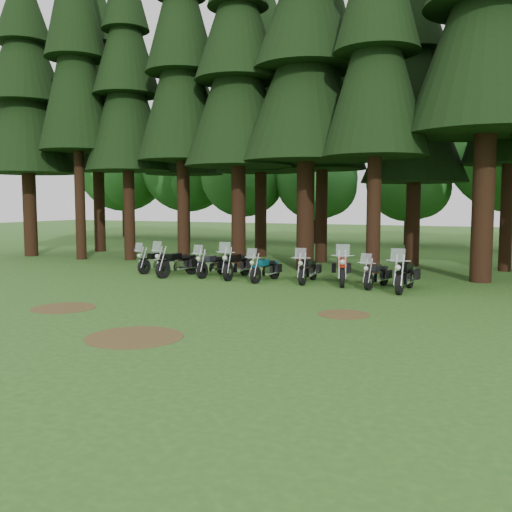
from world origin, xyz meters
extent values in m
plane|color=#2C571F|center=(0.00, 0.00, 0.00)|extent=(120.00, 120.00, 0.00)
cylinder|color=#311B10|center=(-16.20, 9.28, 2.76)|extent=(0.73, 0.73, 5.51)
cone|color=black|center=(-16.20, 9.28, 8.04)|extent=(5.49, 5.49, 6.89)
cone|color=black|center=(-16.20, 9.28, 11.29)|extent=(4.39, 4.39, 5.82)
cone|color=black|center=(-16.20, 9.28, 13.88)|extent=(3.07, 3.07, 4.59)
cylinder|color=#311B10|center=(-12.29, 8.98, 3.39)|extent=(0.52, 0.52, 6.77)
cone|color=black|center=(-12.29, 8.98, 9.88)|extent=(3.92, 3.92, 8.47)
cylinder|color=#311B10|center=(-9.78, 9.82, 2.76)|extent=(0.58, 0.58, 5.53)
cone|color=black|center=(-9.78, 9.82, 8.06)|extent=(4.32, 4.32, 6.91)
cone|color=black|center=(-9.78, 9.82, 11.32)|extent=(3.46, 3.46, 5.83)
cylinder|color=#311B10|center=(-6.29, 9.51, 2.99)|extent=(0.58, 0.58, 5.99)
cone|color=black|center=(-6.29, 9.51, 8.73)|extent=(4.32, 4.32, 7.49)
cone|color=black|center=(-6.29, 9.51, 12.27)|extent=(3.45, 3.45, 6.32)
cylinder|color=#311B10|center=(-3.21, 9.40, 2.78)|extent=(0.66, 0.66, 5.57)
cone|color=black|center=(-3.21, 9.40, 8.12)|extent=(4.95, 4.95, 6.96)
cone|color=black|center=(-3.21, 9.40, 11.40)|extent=(3.96, 3.96, 5.87)
cylinder|color=#311B10|center=(0.07, 9.44, 2.85)|extent=(0.77, 0.77, 5.70)
cone|color=black|center=(0.07, 9.44, 8.31)|extent=(5.81, 5.81, 7.12)
cylinder|color=#311B10|center=(3.43, 8.02, 2.85)|extent=(0.55, 0.55, 5.71)
cone|color=black|center=(3.43, 8.02, 8.32)|extent=(4.15, 4.15, 7.14)
cylinder|color=#311B10|center=(7.37, 8.76, 3.31)|extent=(0.80, 0.80, 6.62)
cone|color=black|center=(7.37, 8.76, 9.65)|extent=(5.98, 5.98, 8.27)
cylinder|color=#311B10|center=(-14.68, 13.25, 2.93)|extent=(0.67, 0.67, 5.87)
cone|color=black|center=(-14.68, 13.25, 8.55)|extent=(5.00, 5.00, 7.33)
cone|color=black|center=(-14.68, 13.25, 12.02)|extent=(4.00, 4.00, 6.19)
cone|color=black|center=(-14.68, 13.25, 14.77)|extent=(2.80, 2.80, 4.89)
cylinder|color=#311B10|center=(-9.26, 14.35, 2.76)|extent=(0.60, 0.60, 5.53)
cone|color=black|center=(-9.26, 14.35, 8.06)|extent=(4.52, 4.52, 6.91)
cone|color=black|center=(-9.26, 14.35, 11.32)|extent=(3.62, 3.62, 5.83)
cone|color=black|center=(-9.26, 14.35, 13.92)|extent=(2.53, 2.53, 4.61)
cylinder|color=#311B10|center=(-4.38, 14.40, 2.78)|extent=(0.65, 0.65, 5.55)
cone|color=black|center=(-4.38, 14.40, 8.10)|extent=(4.85, 4.85, 6.94)
cone|color=black|center=(-4.38, 14.40, 11.38)|extent=(3.88, 3.88, 5.86)
cylinder|color=#311B10|center=(-0.37, 12.94, 2.76)|extent=(0.58, 0.58, 5.52)
cone|color=black|center=(-0.37, 12.94, 8.05)|extent=(4.35, 4.35, 6.90)
cone|color=black|center=(-0.37, 12.94, 11.31)|extent=(3.48, 3.48, 5.83)
cylinder|color=#311B10|center=(4.04, 13.25, 2.35)|extent=(0.66, 0.66, 4.70)
cone|color=black|center=(4.04, 13.25, 6.85)|extent=(4.94, 4.94, 5.87)
cone|color=black|center=(4.04, 13.25, 9.62)|extent=(3.95, 3.95, 4.96)
cone|color=black|center=(4.04, 13.25, 11.82)|extent=(2.77, 2.77, 3.91)
cylinder|color=#311B10|center=(8.07, 12.86, 2.78)|extent=(0.53, 0.53, 5.56)
cone|color=black|center=(8.07, 12.86, 8.11)|extent=(3.94, 3.94, 6.95)
cylinder|color=#311B10|center=(-22.46, 25.50, 1.67)|extent=(0.36, 0.36, 3.33)
sphere|color=#1A5C1A|center=(-22.46, 25.50, 6.11)|extent=(7.78, 7.78, 7.78)
sphere|color=#1A5C1A|center=(-21.12, 24.61, 5.33)|extent=(5.55, 5.55, 5.55)
cylinder|color=#311B10|center=(-16.34, 26.00, 1.65)|extent=(0.36, 0.36, 3.29)
sphere|color=#1A5C1A|center=(-16.34, 26.00, 6.04)|extent=(7.69, 7.69, 7.69)
sphere|color=#1A5C1A|center=(-15.02, 25.12, 5.27)|extent=(5.49, 5.49, 5.49)
cylinder|color=#311B10|center=(-10.73, 24.98, 1.40)|extent=(0.36, 0.36, 2.80)
sphere|color=#1A5C1A|center=(-10.73, 24.98, 5.13)|extent=(6.53, 6.53, 6.53)
sphere|color=#1A5C1A|center=(-9.61, 24.23, 4.48)|extent=(4.67, 4.67, 4.67)
cylinder|color=#311B10|center=(-4.99, 25.31, 1.27)|extent=(0.36, 0.36, 2.55)
sphere|color=#1A5C1A|center=(-4.99, 25.31, 4.67)|extent=(5.95, 5.95, 5.95)
sphere|color=#1A5C1A|center=(-3.97, 24.63, 4.08)|extent=(4.25, 4.25, 4.25)
cylinder|color=#311B10|center=(1.32, 26.50, 1.23)|extent=(0.36, 0.36, 2.47)
sphere|color=#1A5C1A|center=(1.32, 26.50, 4.53)|extent=(5.76, 5.76, 5.76)
sphere|color=#1A5C1A|center=(2.30, 25.84, 3.95)|extent=(4.12, 4.12, 4.12)
cylinder|color=#311B10|center=(7.92, 25.96, 1.76)|extent=(0.36, 0.36, 3.52)
cylinder|color=#4C3D1E|center=(-3.00, -2.00, 0.01)|extent=(1.80, 1.80, 0.01)
cylinder|color=#4C3D1E|center=(4.50, 0.50, 0.01)|extent=(1.40, 1.40, 0.01)
cylinder|color=#4C3D1E|center=(1.00, -4.00, 0.01)|extent=(2.20, 2.20, 0.01)
cylinder|color=black|center=(-5.52, 5.24, 0.31)|extent=(0.25, 0.64, 0.62)
cylinder|color=black|center=(-5.24, 6.68, 0.31)|extent=(0.25, 0.64, 0.62)
cube|color=silver|center=(-5.37, 6.00, 0.40)|extent=(0.38, 0.70, 0.32)
cube|color=black|center=(-5.41, 5.79, 0.74)|extent=(0.38, 0.56, 0.23)
cube|color=black|center=(-5.33, 6.22, 0.70)|extent=(0.38, 0.56, 0.11)
cube|color=silver|center=(-5.57, 4.96, 1.15)|extent=(0.41, 0.19, 0.37)
cylinder|color=black|center=(-4.07, 4.50, 0.35)|extent=(0.29, 0.71, 0.69)
cylinder|color=black|center=(-3.73, 6.10, 0.35)|extent=(0.29, 0.71, 0.69)
cube|color=silver|center=(-3.89, 5.35, 0.44)|extent=(0.44, 0.78, 0.36)
cube|color=black|center=(-3.94, 5.11, 0.82)|extent=(0.43, 0.63, 0.25)
cube|color=black|center=(-3.84, 5.59, 0.78)|extent=(0.43, 0.63, 0.13)
cube|color=silver|center=(-4.13, 4.19, 1.28)|extent=(0.46, 0.22, 0.42)
cylinder|color=black|center=(-2.62, 5.10, 0.31)|extent=(0.16, 0.64, 0.63)
cylinder|color=black|center=(-2.55, 6.58, 0.31)|extent=(0.16, 0.64, 0.63)
cube|color=silver|center=(-2.58, 5.89, 0.40)|extent=(0.30, 0.68, 0.32)
cube|color=#24242A|center=(-2.60, 5.67, 0.74)|extent=(0.31, 0.54, 0.23)
cube|color=black|center=(-2.57, 6.11, 0.71)|extent=(0.31, 0.54, 0.11)
cube|color=silver|center=(-2.64, 4.82, 1.16)|extent=(0.41, 0.14, 0.38)
cylinder|color=black|center=(-1.40, 4.97, 0.35)|extent=(0.19, 0.71, 0.70)
cylinder|color=black|center=(-1.50, 6.62, 0.35)|extent=(0.19, 0.71, 0.70)
cube|color=silver|center=(-1.45, 5.84, 0.45)|extent=(0.35, 0.76, 0.36)
cube|color=black|center=(-1.44, 5.60, 0.83)|extent=(0.36, 0.61, 0.26)
cube|color=black|center=(-1.47, 6.09, 0.79)|extent=(0.36, 0.61, 0.13)
cube|color=silver|center=(-1.38, 4.65, 1.30)|extent=(0.46, 0.16, 0.42)
cylinder|color=black|center=(-0.14, 4.76, 0.31)|extent=(0.19, 0.63, 0.62)
cylinder|color=black|center=(0.01, 6.21, 0.31)|extent=(0.19, 0.63, 0.62)
cube|color=silver|center=(-0.06, 5.53, 0.39)|extent=(0.33, 0.68, 0.32)
cube|color=#0B556C|center=(-0.08, 5.32, 0.73)|extent=(0.33, 0.54, 0.23)
cube|color=black|center=(-0.04, 5.75, 0.70)|extent=(0.33, 0.54, 0.11)
cube|color=silver|center=(-0.16, 4.48, 1.15)|extent=(0.40, 0.16, 0.37)
cylinder|color=black|center=(1.59, 5.08, 0.32)|extent=(0.19, 0.65, 0.64)
cylinder|color=black|center=(1.47, 6.59, 0.32)|extent=(0.19, 0.65, 0.64)
cube|color=silver|center=(1.53, 5.88, 0.41)|extent=(0.33, 0.70, 0.33)
cube|color=black|center=(1.54, 5.66, 0.76)|extent=(0.33, 0.56, 0.23)
cube|color=black|center=(1.51, 6.11, 0.72)|extent=(0.33, 0.56, 0.12)
cube|color=silver|center=(1.61, 4.79, 1.19)|extent=(0.42, 0.15, 0.38)
cylinder|color=black|center=(3.05, 5.18, 0.36)|extent=(0.37, 0.74, 0.73)
cylinder|color=black|center=(2.52, 6.80, 0.36)|extent=(0.37, 0.74, 0.73)
cube|color=silver|center=(2.77, 6.05, 0.46)|extent=(0.53, 0.83, 0.37)
cube|color=red|center=(2.85, 5.80, 0.86)|extent=(0.50, 0.68, 0.26)
cube|color=black|center=(2.69, 6.29, 0.81)|extent=(0.50, 0.68, 0.13)
cube|color=silver|center=(3.15, 4.87, 1.34)|extent=(0.48, 0.27, 0.44)
cylinder|color=black|center=(4.05, 4.96, 0.30)|extent=(0.22, 0.61, 0.60)
cylinder|color=black|center=(4.26, 6.35, 0.30)|extent=(0.22, 0.61, 0.60)
cube|color=silver|center=(4.16, 5.70, 0.38)|extent=(0.35, 0.67, 0.31)
cube|color=black|center=(4.13, 5.49, 0.71)|extent=(0.34, 0.54, 0.22)
cube|color=black|center=(4.20, 5.90, 0.67)|extent=(0.34, 0.54, 0.11)
cube|color=silver|center=(4.01, 4.69, 1.11)|extent=(0.39, 0.17, 0.36)
cylinder|color=black|center=(5.19, 4.43, 0.36)|extent=(0.17, 0.72, 0.72)
cylinder|color=black|center=(5.23, 6.11, 0.36)|extent=(0.17, 0.72, 0.72)
cube|color=silver|center=(5.21, 5.33, 0.46)|extent=(0.32, 0.77, 0.37)
cube|color=black|center=(5.21, 5.08, 0.85)|extent=(0.34, 0.60, 0.26)
cube|color=black|center=(5.22, 5.58, 0.80)|extent=(0.34, 0.60, 0.13)
cube|color=silver|center=(5.19, 4.11, 1.32)|extent=(0.46, 0.15, 0.43)
camera|label=1|loc=(8.79, -14.15, 3.02)|focal=40.00mm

